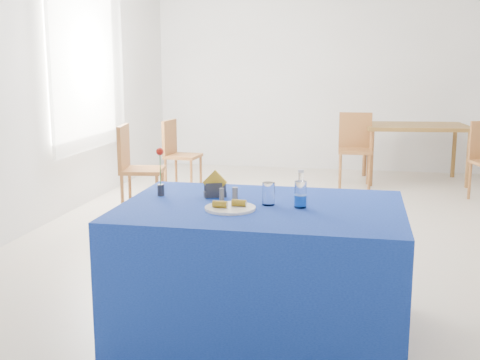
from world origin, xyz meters
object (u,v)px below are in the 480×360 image
water_bottle (300,195)px  oak_table (415,130)px  plate (230,208)px  blue_table (261,269)px  chair_bg_left (355,144)px  chair_win_a (134,163)px  chair_win_b (177,150)px

water_bottle → oak_table: water_bottle is taller
plate → blue_table: plate is taller
chair_bg_left → chair_win_a: chair_win_a is taller
plate → water_bottle: (0.38, 0.12, 0.06)m
water_bottle → plate: bearing=-161.7°
plate → water_bottle: 0.40m
plate → chair_bg_left: chair_bg_left is taller
oak_table → chair_win_a: (-2.98, -2.35, -0.14)m
plate → chair_win_a: 3.07m
chair_win_a → plate: bearing=-158.2°
chair_bg_left → chair_win_b: (-2.13, -0.72, -0.04)m
blue_table → chair_win_a: chair_win_a is taller
oak_table → chair_win_b: (-2.90, -1.14, -0.18)m
chair_bg_left → chair_win_b: size_ratio=1.07×
chair_win_b → plate: bearing=-153.5°
water_bottle → chair_win_b: (-1.87, 3.70, -0.33)m
water_bottle → chair_win_b: water_bottle is taller
water_bottle → oak_table: (1.03, 4.84, -0.15)m
chair_bg_left → chair_win_a: size_ratio=1.00×
water_bottle → chair_win_a: 3.18m
plate → chair_win_b: (-1.50, 3.83, -0.27)m
blue_table → chair_win_a: 3.04m
plate → chair_bg_left: size_ratio=0.30×
plate → blue_table: bearing=41.1°
plate → water_bottle: bearing=18.3°
chair_bg_left → chair_win_a: 2.94m
chair_win_a → chair_win_b: chair_win_a is taller
plate → chair_win_a: (-1.58, 2.62, -0.23)m
plate → chair_win_a: chair_win_a is taller
chair_win_b → blue_table: bearing=-150.8°
blue_table → water_bottle: (0.22, -0.01, 0.45)m
blue_table → chair_bg_left: size_ratio=1.73×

